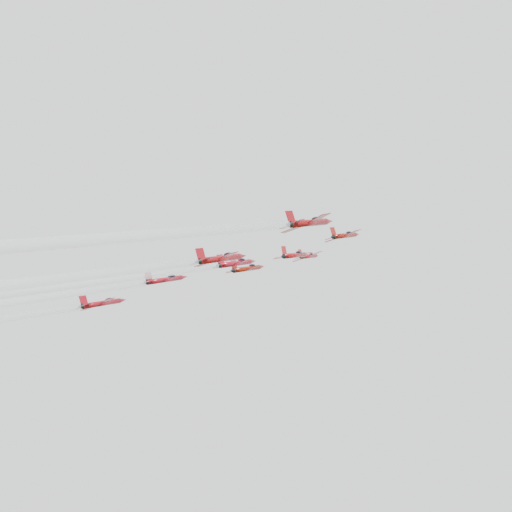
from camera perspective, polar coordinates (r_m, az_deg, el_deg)
The scene contains 6 objects.
jet_lead at distance 153.92m, azimuth 5.33°, elevation -0.00°, with size 9.11×12.08×6.30m.
jet_row2_left at distance 140.59m, azimuth -0.84°, elevation -1.24°, with size 10.36×13.73×7.16m.
jet_row2_center at distance 139.85m, azimuth 3.92°, elevation 0.11°, with size 10.52×13.94×7.27m.
jet_row2_right at distance 127.35m, azimuth 8.91°, elevation 2.06°, with size 9.25×12.26×6.39m.
jet_center at distance 88.61m, azimuth -20.71°, elevation -2.98°, with size 9.80×96.98×45.46m.
jet_rear_farright at distance 56.72m, azimuth -18.13°, elevation 2.41°, with size 9.54×94.34×44.22m.
Camera 1 is at (71.64, -86.70, 93.32)m, focal length 40.00 mm.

